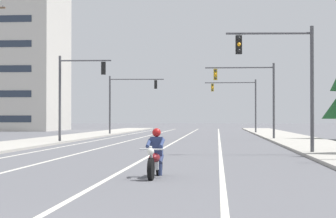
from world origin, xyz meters
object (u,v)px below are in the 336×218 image
at_px(traffic_signal_mid_right, 253,89).
at_px(traffic_signal_far_right, 240,97).
at_px(motorcycle_with_rider, 155,158).
at_px(traffic_signal_near_left, 74,86).
at_px(traffic_signal_mid_left, 126,95).
at_px(traffic_signal_near_right, 287,70).

relative_size(traffic_signal_mid_right, traffic_signal_far_right, 1.00).
height_order(motorcycle_with_rider, traffic_signal_near_left, traffic_signal_near_left).
relative_size(traffic_signal_mid_right, traffic_signal_mid_left, 1.00).
distance_m(traffic_signal_near_left, traffic_signal_mid_right, 14.83).
xyz_separation_m(traffic_signal_mid_right, traffic_signal_far_right, (-0.26, 21.27, 0.02)).
bearing_deg(traffic_signal_near_left, traffic_signal_mid_left, 88.59).
relative_size(traffic_signal_near_left, traffic_signal_mid_left, 1.00).
bearing_deg(traffic_signal_mid_right, traffic_signal_mid_left, 131.17).
height_order(motorcycle_with_rider, traffic_signal_near_right, traffic_signal_near_right).
bearing_deg(traffic_signal_near_right, traffic_signal_mid_right, 91.33).
distance_m(traffic_signal_mid_right, traffic_signal_mid_left, 19.00).
bearing_deg(motorcycle_with_rider, traffic_signal_far_right, 85.24).
distance_m(motorcycle_with_rider, traffic_signal_far_right, 53.82).
relative_size(traffic_signal_near_right, traffic_signal_far_right, 1.00).
xyz_separation_m(traffic_signal_near_left, traffic_signal_mid_left, (0.53, 21.37, 0.13)).
distance_m(traffic_signal_near_right, traffic_signal_mid_right, 20.32).
xyz_separation_m(motorcycle_with_rider, traffic_signal_mid_left, (-7.79, 46.55, 3.57)).
distance_m(traffic_signal_near_left, traffic_signal_far_right, 31.08).
xyz_separation_m(traffic_signal_near_right, traffic_signal_far_right, (-0.74, 41.58, 0.10)).
bearing_deg(traffic_signal_near_left, traffic_signal_far_right, 65.74).
height_order(traffic_signal_mid_left, traffic_signal_far_right, same).
relative_size(motorcycle_with_rider, traffic_signal_mid_left, 0.35).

